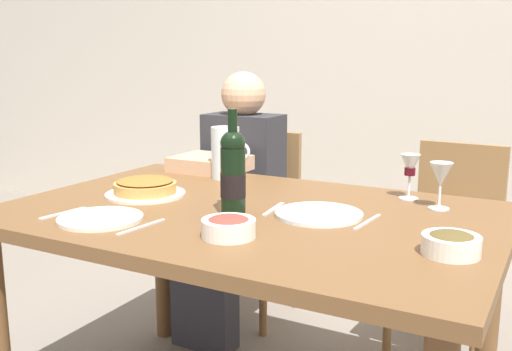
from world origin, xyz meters
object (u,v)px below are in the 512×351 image
Objects in this scene: wine_bottle at (233,173)px; chair_left at (256,210)px; olive_bowl at (451,243)px; dinner_plate_left_setting at (100,219)px; dining_table at (249,239)px; water_pitcher at (226,156)px; dinner_plate_right_setting at (319,214)px; wine_glass_right_diner at (410,168)px; chair_right at (452,235)px; baked_tart at (146,187)px; salad_bowl at (229,226)px; diner_left at (231,196)px; wine_glass_left_diner at (441,176)px.

wine_bottle is 1.12m from chair_left.
dinner_plate_left_setting is at bearing -169.42° from olive_bowl.
chair_left is (-0.44, 0.95, -0.39)m from wine_bottle.
dining_table is 0.65m from olive_bowl.
water_pitcher reaches higher than dinner_plate_right_setting.
dinner_plate_right_setting is at bearing 26.50° from wine_bottle.
dinner_plate_left_setting is (-0.71, -0.69, -0.10)m from wine_glass_right_diner.
dinner_plate_right_setting is at bearing 10.49° from dining_table.
baked_tart is at bearing 50.50° from chair_right.
water_pitcher is 0.76m from salad_bowl.
water_pitcher is 0.71m from wine_glass_right_diner.
baked_tart is at bearing -176.63° from dinner_plate_right_setting.
dinner_plate_left_setting is 0.97m from diner_left.
wine_glass_left_diner is 0.14m from wine_glass_right_diner.
olive_bowl is 0.16× the size of chair_left.
salad_bowl is 0.71m from wine_glass_left_diner.
baked_tart is 1.89× the size of salad_bowl.
wine_glass_right_diner reaches higher than wine_glass_left_diner.
wine_glass_right_diner is (0.31, 0.64, 0.08)m from salad_bowl.
wine_bottle is at bearing 37.36° from dinner_plate_left_setting.
chair_left is at bearing 114.75° from wine_bottle.
diner_left is 1.33× the size of chair_right.
dining_table is at bearing 44.03° from dinner_plate_left_setting.
water_pitcher is at bearing 147.36° from dinner_plate_right_setting.
wine_glass_right_diner is at bearing 48.04° from wine_bottle.
dinner_plate_left_setting and dinner_plate_right_setting have the same top height.
wine_bottle is at bearing -98.94° from dining_table.
diner_left is at bearing 144.31° from olive_bowl.
dinner_plate_right_setting is at bearing 128.40° from chair_left.
wine_glass_left_diner reaches higher than baked_tart.
baked_tart is 0.92m from chair_left.
chair_left is at bearing 105.22° from water_pitcher.
chair_left is at bearing 115.22° from salad_bowl.
diner_left is (0.00, -0.24, 0.12)m from chair_left.
water_pitcher is 0.39m from baked_tart.
diner_left is at bearing 137.91° from dinner_plate_right_setting.
chair_right is at bearing 72.65° from salad_bowl.
olive_bowl is 0.95× the size of wine_glass_left_diner.
wine_bottle is 0.28m from dinner_plate_right_setting.
dinner_plate_right_setting is at bearing 3.37° from baked_tart.
wine_glass_left_diner is 0.13× the size of diner_left.
water_pitcher is at bearing 76.76° from baked_tart.
wine_glass_right_diner is 0.40m from dinner_plate_right_setting.
wine_glass_left_diner is at bearing 104.96° from olive_bowl.
chair_left reaches higher than salad_bowl.
diner_left is (-0.45, 0.64, -0.05)m from dining_table.
olive_bowl is 1.50m from chair_left.
dinner_plate_right_setting is 0.91m from diner_left.
wine_bottle is 0.88m from diner_left.
baked_tart is 0.89m from wine_glass_right_diner.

